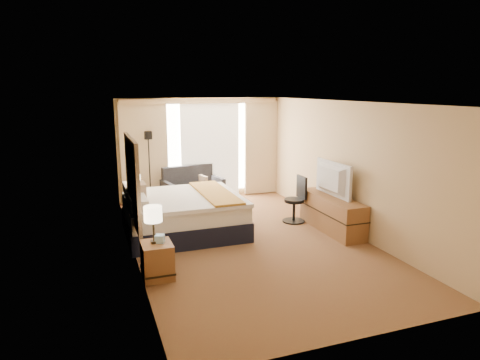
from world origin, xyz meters
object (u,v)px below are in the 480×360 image
object	(u,v)px
bed	(183,214)
desk_chair	(296,202)
lamp_right	(134,181)
nightstand_left	(157,260)
nightstand_right	(138,215)
media_dresser	(332,213)
television	(328,179)
loveseat	(193,191)
lamp_left	(153,215)
floor_lamp	(149,153)

from	to	relation	value
bed	desk_chair	bearing A→B (deg)	-1.99
desk_chair	lamp_right	bearing A→B (deg)	165.97
nightstand_left	nightstand_right	distance (m)	2.50
nightstand_left	bed	world-z (taller)	bed
media_dresser	television	world-z (taller)	television
loveseat	lamp_left	distance (m)	4.42
nightstand_left	lamp_right	xyz separation A→B (m)	(-0.04, 2.57, 0.71)
nightstand_right	floor_lamp	size ratio (longest dim) A/B	0.30
media_dresser	bed	size ratio (longest dim) A/B	0.80
television	loveseat	bearing A→B (deg)	34.88
nightstand_right	loveseat	size ratio (longest dim) A/B	0.35
nightstand_left	desk_chair	size ratio (longest dim) A/B	0.55
media_dresser	bed	xyz separation A→B (m)	(-2.89, 0.85, 0.05)
bed	floor_lamp	world-z (taller)	floor_lamp
loveseat	lamp_right	bearing A→B (deg)	-146.60
bed	nightstand_right	bearing A→B (deg)	143.41
nightstand_right	lamp_right	world-z (taller)	lamp_right
nightstand_right	loveseat	xyz separation A→B (m)	(1.53, 1.59, 0.03)
bed	desk_chair	xyz separation A→B (m)	(2.47, -0.09, 0.05)
media_dresser	bed	distance (m)	3.01
desk_chair	media_dresser	bearing A→B (deg)	-62.43
loveseat	lamp_right	xyz separation A→B (m)	(-1.57, -1.52, 0.68)
floor_lamp	lamp_right	bearing A→B (deg)	-108.34
media_dresser	lamp_right	distance (m)	4.09
nightstand_left	media_dresser	bearing A→B (deg)	15.84
media_dresser	floor_lamp	xyz separation A→B (m)	(-3.20, 3.15, 0.94)
media_dresser	loveseat	size ratio (longest dim) A/B	1.14
television	lamp_left	bearing A→B (deg)	106.34
bed	desk_chair	world-z (taller)	bed
nightstand_right	lamp_right	distance (m)	0.72
lamp_left	nightstand_left	bearing A→B (deg)	-28.08
lamp_right	nightstand_right	bearing A→B (deg)	-61.52
television	desk_chair	bearing A→B (deg)	28.74
loveseat	television	world-z (taller)	television
floor_lamp	lamp_right	xyz separation A→B (m)	(-0.54, -1.63, -0.31)
floor_lamp	lamp_left	xyz separation A→B (m)	(-0.53, -4.18, -0.30)
nightstand_right	loveseat	distance (m)	2.21
loveseat	desk_chair	distance (m)	2.88
media_dresser	lamp_left	world-z (taller)	lamp_left
lamp_right	lamp_left	bearing A→B (deg)	-89.83
loveseat	television	xyz separation A→B (m)	(2.12, -2.92, 0.74)
media_dresser	desk_chair	size ratio (longest dim) A/B	1.80
nightstand_right	bed	world-z (taller)	bed
nightstand_right	lamp_left	xyz separation A→B (m)	(-0.03, -2.48, 0.72)
bed	lamp_left	size ratio (longest dim) A/B	3.88
nightstand_right	media_dresser	world-z (taller)	media_dresser
floor_lamp	media_dresser	bearing A→B (deg)	-44.55
nightstand_left	floor_lamp	world-z (taller)	floor_lamp
media_dresser	desk_chair	world-z (taller)	desk_chair
desk_chair	lamp_left	xyz separation A→B (m)	(-3.31, -1.80, 0.55)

